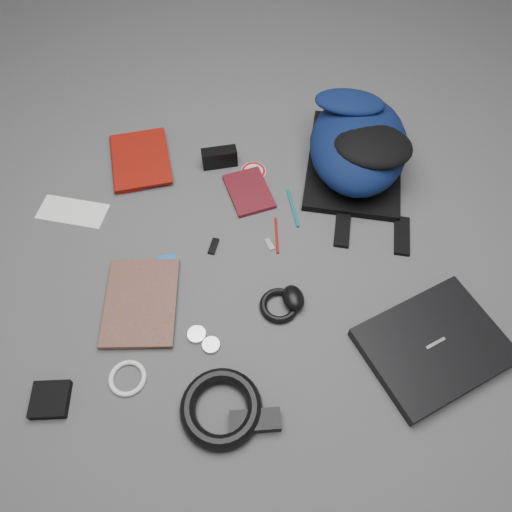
{
  "coord_description": "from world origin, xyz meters",
  "views": [
    {
      "loc": [
        -0.07,
        -0.78,
        1.23
      ],
      "look_at": [
        0.0,
        0.0,
        0.02
      ],
      "focal_mm": 35.0,
      "sensor_mm": 36.0,
      "label": 1
    }
  ],
  "objects": [
    {
      "name": "usb_silver",
      "position": [
        0.04,
        0.05,
        0.0
      ],
      "size": [
        0.03,
        0.04,
        0.01
      ],
      "primitive_type": "cube",
      "rotation": [
        0.0,
        0.0,
        0.3
      ],
      "color": "silver",
      "rests_on": "ground"
    },
    {
      "name": "headphone_right",
      "position": [
        -0.14,
        -0.26,
        0.01
      ],
      "size": [
        0.06,
        0.06,
        0.01
      ],
      "primitive_type": "cylinder",
      "rotation": [
        0.0,
        0.0,
        -0.33
      ],
      "color": "#BCBCBE",
      "rests_on": "ground"
    },
    {
      "name": "white_cable_coil",
      "position": [
        -0.36,
        -0.32,
        0.01
      ],
      "size": [
        0.12,
        0.12,
        0.01
      ],
      "primitive_type": "torus",
      "rotation": [
        0.0,
        0.0,
        -0.31
      ],
      "color": "white",
      "rests_on": "ground"
    },
    {
      "name": "power_cord_coil",
      "position": [
        -0.13,
        -0.43,
        0.02
      ],
      "size": [
        0.23,
        0.23,
        0.04
      ],
      "primitive_type": "torus",
      "rotation": [
        0.0,
        0.0,
        0.18
      ],
      "color": "black",
      "rests_on": "ground"
    },
    {
      "name": "mouse",
      "position": [
        0.09,
        -0.15,
        0.02
      ],
      "size": [
        0.07,
        0.09,
        0.04
      ],
      "primitive_type": "ellipsoid",
      "rotation": [
        0.0,
        0.0,
        0.16
      ],
      "color": "black",
      "rests_on": "ground"
    },
    {
      "name": "ground",
      "position": [
        0.0,
        0.0,
        0.0
      ],
      "size": [
        4.0,
        4.0,
        0.0
      ],
      "primitive_type": "plane",
      "color": "#4F4F51",
      "rests_on": "ground"
    },
    {
      "name": "dvd_case",
      "position": [
        0.0,
        0.25,
        0.01
      ],
      "size": [
        0.16,
        0.2,
        0.01
      ],
      "primitive_type": "cube",
      "rotation": [
        0.0,
        0.0,
        0.24
      ],
      "color": "#440D13",
      "rests_on": "ground"
    },
    {
      "name": "backpack",
      "position": [
        0.36,
        0.34,
        0.1
      ],
      "size": [
        0.44,
        0.54,
        0.2
      ],
      "primitive_type": null,
      "rotation": [
        0.0,
        0.0,
        -0.26
      ],
      "color": "#081234",
      "rests_on": "ground"
    },
    {
      "name": "headphone_left",
      "position": [
        -0.18,
        -0.22,
        0.01
      ],
      "size": [
        0.05,
        0.05,
        0.01
      ],
      "primitive_type": "cylinder",
      "rotation": [
        0.0,
        0.0,
        0.03
      ],
      "color": "silver",
      "rests_on": "ground"
    },
    {
      "name": "pouch",
      "position": [
        -0.54,
        -0.36,
        0.01
      ],
      "size": [
        0.1,
        0.1,
        0.02
      ],
      "primitive_type": "cube",
      "rotation": [
        0.0,
        0.0,
        -0.05
      ],
      "color": "black",
      "rests_on": "ground"
    },
    {
      "name": "comic_book",
      "position": [
        -0.43,
        -0.11,
        0.01
      ],
      "size": [
        0.22,
        0.28,
        0.02
      ],
      "primitive_type": "imported",
      "rotation": [
        0.0,
        0.0,
        -0.08
      ],
      "color": "#C25D0D",
      "rests_on": "ground"
    },
    {
      "name": "laptop",
      "position": [
        0.43,
        -0.32,
        0.02
      ],
      "size": [
        0.42,
        0.38,
        0.03
      ],
      "primitive_type": "cube",
      "rotation": [
        0.0,
        0.0,
        0.39
      ],
      "color": "black",
      "rests_on": "ground"
    },
    {
      "name": "power_brick",
      "position": [
        -0.05,
        -0.46,
        0.01
      ],
      "size": [
        0.12,
        0.05,
        0.03
      ],
      "primitive_type": "cube",
      "rotation": [
        0.0,
        0.0,
        -0.02
      ],
      "color": "black",
      "rests_on": "ground"
    },
    {
      "name": "pen_red",
      "position": [
        0.07,
        0.08,
        0.0
      ],
      "size": [
        0.02,
        0.13,
        0.01
      ],
      "primitive_type": "cylinder",
      "rotation": [
        1.57,
        0.0,
        -0.07
      ],
      "color": "#9E120C",
      "rests_on": "ground"
    },
    {
      "name": "id_badge",
      "position": [
        -0.25,
        0.0,
        0.0
      ],
      "size": [
        0.06,
        0.08,
        0.0
      ],
      "primitive_type": "cube",
      "rotation": [
        0.0,
        0.0,
        0.14
      ],
      "color": "blue",
      "rests_on": "ground"
    },
    {
      "name": "pen_teal",
      "position": [
        0.13,
        0.18,
        0.0
      ],
      "size": [
        0.02,
        0.15,
        0.01
      ],
      "primitive_type": "cylinder",
      "rotation": [
        1.57,
        0.0,
        0.09
      ],
      "color": "#0C7074",
      "rests_on": "ground"
    },
    {
      "name": "usb_black",
      "position": [
        -0.12,
        0.06,
        0.0
      ],
      "size": [
        0.04,
        0.06,
        0.01
      ],
      "primitive_type": "cube",
      "rotation": [
        0.0,
        0.0,
        -0.34
      ],
      "color": "black",
      "rests_on": "ground"
    },
    {
      "name": "compact_camera",
      "position": [
        -0.08,
        0.39,
        0.03
      ],
      "size": [
        0.12,
        0.05,
        0.06
      ],
      "primitive_type": "cube",
      "rotation": [
        0.0,
        0.0,
        0.09
      ],
      "color": "black",
      "rests_on": "ground"
    },
    {
      "name": "sticker_disc",
      "position": [
        0.02,
        0.34,
        0.0
      ],
      "size": [
        0.1,
        0.1,
        0.0
      ],
      "primitive_type": "cylinder",
      "rotation": [
        0.0,
        0.0,
        -0.22
      ],
      "color": "silver",
      "rests_on": "ground"
    },
    {
      "name": "cable_coil",
      "position": [
        0.05,
        -0.16,
        0.01
      ],
      "size": [
        0.14,
        0.14,
        0.02
      ],
      "primitive_type": "torus",
      "rotation": [
        0.0,
        0.0,
        -0.44
      ],
      "color": "black",
      "rests_on": "ground"
    },
    {
      "name": "textbook_red",
      "position": [
        -0.44,
        0.41,
        0.01
      ],
      "size": [
        0.22,
        0.27,
        0.03
      ],
      "primitive_type": "imported",
      "rotation": [
        0.0,
        0.0,
        0.12
      ],
      "color": "maroon",
      "rests_on": "ground"
    },
    {
      "name": "envelope",
      "position": [
        -0.55,
        0.23,
        0.0
      ],
      "size": [
        0.23,
        0.15,
        0.0
      ],
      "primitive_type": "cube",
      "rotation": [
        0.0,
        0.0,
        -0.29
      ],
      "color": "white",
      "rests_on": "ground"
    }
  ]
}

